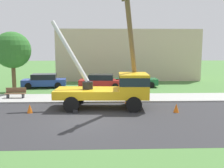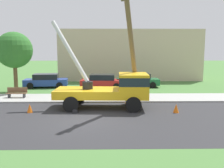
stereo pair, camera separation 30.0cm
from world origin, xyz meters
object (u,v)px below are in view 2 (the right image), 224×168
at_px(parked_sedan_green, 138,80).
at_px(traffic_cone_ahead, 176,108).
at_px(parked_sedan_blue, 46,81).
at_px(traffic_cone_curbside, 128,100).
at_px(roadside_tree_near, 14,50).
at_px(parked_sedan_red, 102,81).
at_px(traffic_cone_behind, 30,108).
at_px(utility_truck, 114,87).
at_px(leaning_utility_pole, 132,46).
at_px(park_bench, 17,93).

bearing_deg(parked_sedan_green, traffic_cone_ahead, -83.99).
distance_m(parked_sedan_blue, parked_sedan_green, 9.60).
height_order(traffic_cone_curbside, parked_sedan_blue, parked_sedan_blue).
relative_size(parked_sedan_green, roadside_tree_near, 0.80).
distance_m(traffic_cone_ahead, parked_sedan_red, 11.10).
distance_m(traffic_cone_behind, parked_sedan_red, 10.74).
height_order(utility_truck, parked_sedan_green, utility_truck).
bearing_deg(utility_truck, traffic_cone_behind, -167.48).
bearing_deg(parked_sedan_red, traffic_cone_behind, -114.17).
xyz_separation_m(leaning_utility_pole, traffic_cone_curbside, (-0.16, 0.99, -3.93)).
xyz_separation_m(utility_truck, traffic_cone_ahead, (3.89, -1.38, -1.13)).
relative_size(parked_sedan_red, roadside_tree_near, 0.81).
bearing_deg(park_bench, traffic_cone_curbside, -13.42).
relative_size(traffic_cone_behind, parked_sedan_blue, 0.12).
relative_size(leaning_utility_pole, park_bench, 5.17).
relative_size(utility_truck, leaning_utility_pole, 0.82).
distance_m(leaning_utility_pole, parked_sedan_blue, 12.56).
relative_size(traffic_cone_ahead, parked_sedan_red, 0.12).
distance_m(traffic_cone_behind, park_bench, 5.13).
bearing_deg(traffic_cone_curbside, parked_sedan_blue, 134.60).
height_order(traffic_cone_behind, parked_sedan_blue, parked_sedan_blue).
bearing_deg(traffic_cone_behind, roadside_tree_near, 115.19).
relative_size(traffic_cone_behind, park_bench, 0.35).
height_order(traffic_cone_ahead, parked_sedan_green, parked_sedan_green).
height_order(parked_sedan_green, roadside_tree_near, roadside_tree_near).
bearing_deg(utility_truck, leaning_utility_pole, 11.37).
xyz_separation_m(leaning_utility_pole, parked_sedan_green, (1.55, 9.20, -3.50)).
relative_size(leaning_utility_pole, parked_sedan_red, 1.84).
bearing_deg(utility_truck, roadside_tree_near, 143.76).
bearing_deg(traffic_cone_ahead, utility_truck, 160.50).
bearing_deg(traffic_cone_behind, parked_sedan_red, 65.83).
height_order(utility_truck, traffic_cone_curbside, utility_truck).
xyz_separation_m(traffic_cone_curbside, parked_sedan_red, (-1.99, 7.37, 0.43)).
bearing_deg(leaning_utility_pole, traffic_cone_curbside, 99.26).
bearing_deg(utility_truck, park_bench, 156.79).
distance_m(traffic_cone_curbside, roadside_tree_near, 11.94).
relative_size(traffic_cone_curbside, roadside_tree_near, 0.10).
height_order(traffic_cone_behind, park_bench, park_bench).
bearing_deg(park_bench, parked_sedan_green, 30.14).
height_order(parked_sedan_red, park_bench, parked_sedan_red).
xyz_separation_m(traffic_cone_behind, park_bench, (-2.42, 4.52, 0.18)).
height_order(utility_truck, traffic_cone_behind, utility_truck).
distance_m(traffic_cone_ahead, traffic_cone_curbside, 3.87).
xyz_separation_m(parked_sedan_green, roadside_tree_near, (-11.76, -2.83, 3.15)).
bearing_deg(parked_sedan_green, leaning_utility_pole, -99.58).
bearing_deg(leaning_utility_pole, parked_sedan_red, 104.42).
xyz_separation_m(utility_truck, traffic_cone_behind, (-5.35, -1.19, -1.13)).
bearing_deg(roadside_tree_near, parked_sedan_blue, 50.58).
bearing_deg(utility_truck, traffic_cone_curbside, 50.02).
distance_m(utility_truck, park_bench, 8.51).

